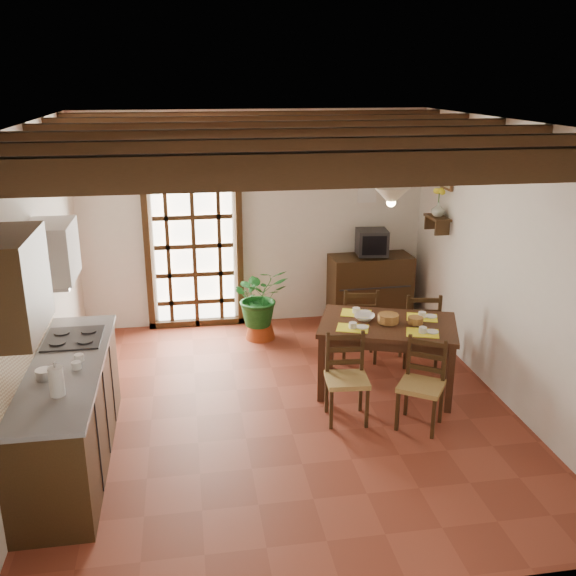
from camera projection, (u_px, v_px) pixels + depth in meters
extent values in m
plane|color=brown|center=(285.00, 409.00, 6.46)|extent=(5.00, 5.00, 0.00)
cube|color=silver|center=(255.00, 220.00, 8.36)|extent=(4.50, 0.02, 2.80)
cube|color=silver|center=(352.00, 405.00, 3.68)|extent=(4.50, 0.02, 2.80)
cube|color=silver|center=(34.00, 289.00, 5.67)|extent=(0.02, 5.00, 2.80)
cube|color=silver|center=(508.00, 266.00, 6.36)|extent=(0.02, 5.00, 2.80)
cube|color=white|center=(284.00, 123.00, 5.57)|extent=(4.50, 5.00, 0.02)
cube|color=black|center=(341.00, 169.00, 3.64)|extent=(4.50, 0.14, 0.20)
cube|color=black|center=(312.00, 153.00, 4.43)|extent=(4.50, 0.14, 0.20)
cube|color=black|center=(292.00, 141.00, 5.22)|extent=(4.50, 0.14, 0.20)
cube|color=black|center=(277.00, 132.00, 6.00)|extent=(4.50, 0.14, 0.20)
cube|color=black|center=(266.00, 125.00, 6.79)|extent=(4.50, 0.14, 0.20)
cube|color=black|center=(257.00, 120.00, 7.58)|extent=(4.50, 0.14, 0.20)
cube|color=white|center=(194.00, 245.00, 8.32)|extent=(1.01, 0.02, 2.11)
cube|color=black|center=(190.00, 157.00, 7.91)|extent=(1.26, 0.10, 0.08)
cube|color=black|center=(147.00, 248.00, 8.18)|extent=(0.08, 0.10, 2.28)
cube|color=black|center=(239.00, 244.00, 8.36)|extent=(0.08, 0.10, 2.28)
cube|color=black|center=(194.00, 246.00, 8.26)|extent=(1.01, 0.03, 2.02)
cube|color=black|center=(70.00, 416.00, 5.46)|extent=(0.60, 2.20, 0.88)
cube|color=slate|center=(64.00, 367.00, 5.32)|extent=(0.64, 2.25, 0.04)
cube|color=tan|center=(24.00, 343.00, 5.20)|extent=(0.02, 2.20, 0.50)
cube|color=black|center=(12.00, 285.00, 4.34)|extent=(0.35, 0.80, 0.70)
cube|color=white|center=(52.00, 251.00, 5.55)|extent=(0.38, 0.60, 0.50)
cube|color=silver|center=(55.00, 281.00, 5.63)|extent=(0.32, 0.55, 0.04)
cube|color=black|center=(74.00, 338.00, 5.82)|extent=(0.50, 0.55, 0.02)
cylinder|color=white|center=(57.00, 382.00, 4.77)|extent=(0.11, 0.11, 0.24)
cylinder|color=silver|center=(45.00, 375.00, 5.05)|extent=(0.14, 0.14, 0.10)
cube|color=#392012|center=(388.00, 325.00, 6.65)|extent=(1.61, 1.31, 0.05)
cube|color=#392012|center=(388.00, 332.00, 6.68)|extent=(1.45, 1.18, 0.10)
cube|color=#392012|center=(446.00, 348.00, 7.03)|extent=(0.09, 0.09, 0.71)
cube|color=#392012|center=(331.00, 340.00, 7.24)|extent=(0.09, 0.09, 0.71)
cube|color=#392012|center=(450.00, 380.00, 6.30)|extent=(0.09, 0.09, 0.71)
cube|color=#392012|center=(322.00, 369.00, 6.52)|extent=(0.09, 0.09, 0.71)
cube|color=#AA8948|center=(347.00, 380.00, 6.13)|extent=(0.43, 0.41, 0.05)
cube|color=black|center=(345.00, 352.00, 6.22)|extent=(0.40, 0.07, 0.44)
cube|color=black|center=(346.00, 400.00, 6.20)|extent=(0.41, 0.39, 0.43)
cube|color=#AA8948|center=(421.00, 386.00, 6.01)|extent=(0.54, 0.53, 0.05)
cube|color=black|center=(427.00, 359.00, 6.08)|extent=(0.35, 0.25, 0.43)
cube|color=black|center=(420.00, 406.00, 6.08)|extent=(0.51, 0.51, 0.42)
cube|color=#AA8948|center=(359.00, 323.00, 7.48)|extent=(0.48, 0.46, 0.05)
cube|color=black|center=(361.00, 309.00, 7.25)|extent=(0.42, 0.10, 0.46)
cube|color=black|center=(358.00, 341.00, 7.55)|extent=(0.45, 0.44, 0.45)
cube|color=#AA8948|center=(419.00, 328.00, 7.36)|extent=(0.47, 0.46, 0.05)
cube|color=black|center=(423.00, 314.00, 7.13)|extent=(0.41, 0.11, 0.45)
cube|color=black|center=(418.00, 345.00, 7.43)|extent=(0.45, 0.44, 0.44)
cube|color=#FFF628|center=(361.00, 333.00, 6.39)|extent=(0.32, 0.24, 0.01)
cube|color=#FFF628|center=(428.00, 329.00, 6.49)|extent=(0.32, 0.24, 0.01)
cube|color=#FFF628|center=(350.00, 317.00, 6.80)|extent=(0.32, 0.24, 0.01)
cube|color=#FFF628|center=(413.00, 314.00, 6.90)|extent=(0.32, 0.24, 0.01)
cylinder|color=olive|center=(388.00, 319.00, 6.63)|extent=(0.22, 0.22, 0.09)
imported|color=white|center=(364.00, 317.00, 6.73)|extent=(0.28, 0.28, 0.05)
cube|color=black|center=(370.00, 289.00, 8.63)|extent=(1.10, 0.52, 0.92)
cube|color=black|center=(372.00, 242.00, 8.42)|extent=(0.42, 0.39, 0.34)
cube|color=black|center=(376.00, 246.00, 8.26)|extent=(0.32, 0.05, 0.25)
cube|color=white|center=(367.00, 190.00, 8.46)|extent=(0.25, 0.03, 0.32)
cone|color=maroon|center=(260.00, 330.00, 8.18)|extent=(0.38, 0.38, 0.23)
imported|color=#144C19|center=(260.00, 296.00, 8.03)|extent=(2.01, 1.80, 1.98)
cube|color=black|center=(437.00, 218.00, 7.79)|extent=(0.20, 0.42, 0.03)
cube|color=black|center=(442.00, 228.00, 7.66)|extent=(0.18, 0.03, 0.18)
cube|color=black|center=(432.00, 222.00, 7.98)|extent=(0.18, 0.03, 0.18)
imported|color=#B2BFB2|center=(438.00, 209.00, 7.76)|extent=(0.15, 0.15, 0.15)
sphere|color=#FFF628|center=(439.00, 192.00, 7.70)|extent=(0.14, 0.14, 0.14)
cylinder|color=#144C19|center=(438.00, 205.00, 7.74)|extent=(0.01, 0.01, 0.28)
cube|color=brown|center=(447.00, 176.00, 7.65)|extent=(0.03, 0.32, 0.32)
cube|color=#C3B292|center=(446.00, 176.00, 7.65)|extent=(0.01, 0.26, 0.26)
cylinder|color=black|center=(393.00, 156.00, 6.20)|extent=(0.01, 0.01, 0.70)
cone|color=beige|center=(392.00, 194.00, 6.32)|extent=(0.36, 0.36, 0.14)
sphere|color=#FFD88C|center=(391.00, 202.00, 6.35)|extent=(0.09, 0.09, 0.09)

